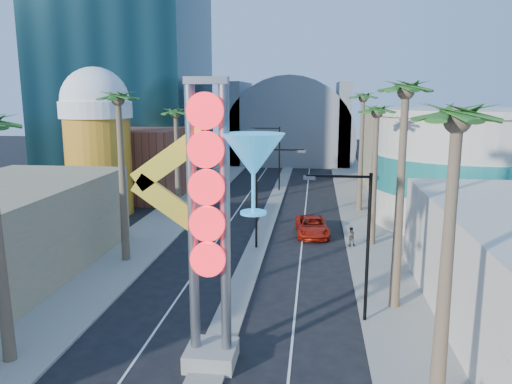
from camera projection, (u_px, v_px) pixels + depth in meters
name	position (u px, v px, depth m)	size (l,w,h in m)	color
sidewalk_west	(187.00, 204.00, 54.62)	(5.00, 100.00, 0.15)	gray
sidewalk_east	(363.00, 209.00, 52.40)	(5.00, 100.00, 0.15)	gray
median	(275.00, 200.00, 56.43)	(1.60, 84.00, 0.15)	gray
brick_filler_west	(137.00, 164.00, 57.55)	(10.00, 10.00, 8.00)	brown
filler_east	(407.00, 149.00, 63.37)	(10.00, 20.00, 10.00)	#978661
beer_mug	(97.00, 136.00, 49.13)	(7.00, 7.00, 14.50)	orange
turquoise_building	(465.00, 168.00, 45.54)	(16.60, 16.60, 10.60)	beige
canopy	(291.00, 138.00, 88.75)	(22.00, 16.00, 22.00)	slate
neon_sign	(227.00, 205.00, 20.81)	(6.53, 2.60, 12.55)	gray
streetlight_0	(263.00, 188.00, 37.91)	(3.79, 0.25, 8.00)	black
streetlight_1	(275.00, 152.00, 61.42)	(3.79, 0.25, 8.00)	black
streetlight_2	(359.00, 234.00, 25.50)	(3.45, 0.25, 8.00)	black
palm_1	(118.00, 110.00, 33.98)	(2.40, 2.40, 12.70)	brown
palm_2	(176.00, 120.00, 47.88)	(2.40, 2.40, 11.20)	brown
palm_3	(203.00, 115.00, 59.58)	(2.40, 2.40, 11.20)	brown
palm_4	(456.00, 140.00, 16.38)	(2.40, 2.40, 12.20)	brown
palm_5	(405.00, 106.00, 25.95)	(2.40, 2.40, 13.20)	brown
palm_6	(377.00, 120.00, 37.90)	(2.40, 2.40, 11.70)	brown
palm_7	(363.00, 105.00, 49.42)	(2.40, 2.40, 12.70)	brown
red_pickup	(312.00, 226.00, 42.58)	(2.63, 5.71, 1.59)	#B61D0E
pedestrian_b	(351.00, 237.00, 39.04)	(0.74, 0.58, 1.53)	gray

